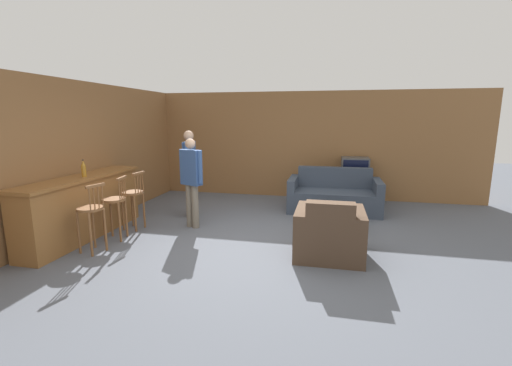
{
  "coord_description": "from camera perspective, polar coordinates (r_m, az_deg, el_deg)",
  "views": [
    {
      "loc": [
        1.12,
        -4.81,
        1.97
      ],
      "look_at": [
        -0.11,
        0.91,
        0.85
      ],
      "focal_mm": 24.0,
      "sensor_mm": 36.0,
      "label": 1
    }
  ],
  "objects": [
    {
      "name": "bar_chair_far",
      "position": [
        6.44,
        -19.76,
        -2.37
      ],
      "size": [
        0.4,
        0.4,
        1.04
      ],
      "color": "brown",
      "rests_on": "ground_plane"
    },
    {
      "name": "bar_chair_near",
      "position": [
        5.56,
        -25.76,
        -4.85
      ],
      "size": [
        0.44,
        0.44,
        1.04
      ],
      "color": "brown",
      "rests_on": "ground_plane"
    },
    {
      "name": "tv",
      "position": [
        8.27,
        16.15,
        2.49
      ],
      "size": [
        0.62,
        0.48,
        0.47
      ],
      "color": "#4C4C4C",
      "rests_on": "tv_unit"
    },
    {
      "name": "person_by_window",
      "position": [
        6.9,
        -10.98,
        2.39
      ],
      "size": [
        0.24,
        0.54,
        1.72
      ],
      "color": "#756B5B",
      "rests_on": "ground_plane"
    },
    {
      "name": "person_by_counter",
      "position": [
        6.21,
        -10.72,
        0.87
      ],
      "size": [
        0.49,
        0.31,
        1.61
      ],
      "color": "#756B5B",
      "rests_on": "ground_plane"
    },
    {
      "name": "bar_counter",
      "position": [
        6.35,
        -26.77,
        -3.54
      ],
      "size": [
        0.55,
        2.52,
        1.03
      ],
      "color": "brown",
      "rests_on": "ground_plane"
    },
    {
      "name": "ground_plane",
      "position": [
        5.32,
        -0.9,
        -10.92
      ],
      "size": [
        24.0,
        24.0,
        0.0
      ],
      "primitive_type": "plane",
      "color": "#565B66"
    },
    {
      "name": "tv_unit",
      "position": [
        8.36,
        15.95,
        -1.13
      ],
      "size": [
        1.08,
        0.49,
        0.59
      ],
      "color": "black",
      "rests_on": "ground_plane"
    },
    {
      "name": "coffee_table",
      "position": [
        6.32,
        12.54,
        -4.35
      ],
      "size": [
        0.63,
        0.89,
        0.4
      ],
      "color": "#472D1E",
      "rests_on": "ground_plane"
    },
    {
      "name": "wall_back",
      "position": [
        8.62,
        4.7,
        6.34
      ],
      "size": [
        9.4,
        0.08,
        2.6
      ],
      "color": "olive",
      "rests_on": "ground_plane"
    },
    {
      "name": "bottle",
      "position": [
        6.17,
        -26.8,
        2.11
      ],
      "size": [
        0.07,
        0.07,
        0.28
      ],
      "color": "#B27A23",
      "rests_on": "bar_counter"
    },
    {
      "name": "bar_chair_mid",
      "position": [
        6.01,
        -22.43,
        -3.48
      ],
      "size": [
        0.42,
        0.42,
        1.04
      ],
      "color": "brown",
      "rests_on": "ground_plane"
    },
    {
      "name": "wall_left",
      "position": [
        7.54,
        -22.6,
        4.9
      ],
      "size": [
        0.08,
        8.72,
        2.6
      ],
      "color": "olive",
      "rests_on": "ground_plane"
    },
    {
      "name": "couch_far",
      "position": [
        7.51,
        12.86,
        -2.15
      ],
      "size": [
        1.91,
        0.96,
        0.9
      ],
      "color": "#384251",
      "rests_on": "ground_plane"
    },
    {
      "name": "armchair_near",
      "position": [
        5.05,
        12.1,
        -8.48
      ],
      "size": [
        0.96,
        0.91,
        0.88
      ],
      "color": "#4C3828",
      "rests_on": "ground_plane"
    }
  ]
}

